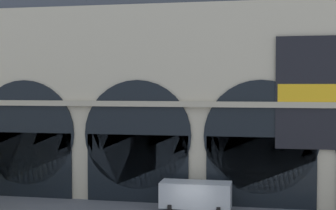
% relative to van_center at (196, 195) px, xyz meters
% --- Properties ---
extents(station_building, '(50.31, 4.92, 19.94)m').
position_rel_van_center_xyz_m(station_building, '(-0.12, 4.45, 8.38)').
color(station_building, beige).
rests_on(station_building, ground).
extents(van_center, '(5.20, 2.48, 2.20)m').
position_rel_van_center_xyz_m(van_center, '(0.00, 0.00, 0.00)').
color(van_center, '#ADB2B7').
rests_on(van_center, ground).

